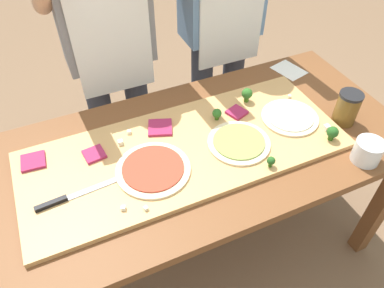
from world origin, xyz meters
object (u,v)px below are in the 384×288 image
Objects in this scene: pizza_whole_white_garlic at (290,117)px; pizza_slice_far_left at (160,127)px; cheese_crumble_e at (123,208)px; pizza_whole_tomato_red at (153,169)px; broccoli_floret_front_left at (217,114)px; sauce_jar at (347,108)px; cheese_crumble_b at (289,96)px; prep_table at (194,164)px; cook_left at (108,41)px; cook_right at (222,17)px; broccoli_floret_back_left at (247,94)px; pizza_whole_pesto_green at (239,142)px; pizza_slice_center at (33,161)px; cheese_crumble_d at (146,208)px; chefs_knife at (67,198)px; cheese_crumble_f at (120,142)px; pizza_slice_far_right at (94,154)px; recipe_note at (289,70)px; cheese_crumble_c at (327,127)px; flour_cup at (367,152)px; broccoli_floret_back_right at (333,133)px; pizza_slice_near_left at (237,112)px; cheese_crumble_a at (129,132)px; broccoli_floret_front_right at (271,161)px.

pizza_slice_far_left is at bearing 162.57° from pizza_whole_white_garlic.
pizza_whole_tomato_red is at bearing 39.36° from cheese_crumble_e.
sauce_jar is at bearing -23.05° from broccoli_floret_front_left.
sauce_jar is (0.50, -0.21, 0.02)m from broccoli_floret_front_left.
pizza_whole_white_garlic is at bearing -124.29° from cheese_crumble_b.
cheese_crumble_b is 0.25m from sauce_jar.
sauce_jar is (0.65, -0.12, 0.17)m from prep_table.
cook_right is (0.58, 0.00, 0.00)m from cook_left.
broccoli_floret_back_left is (-0.11, 0.18, 0.03)m from pizza_whole_white_garlic.
broccoli_floret_back_left is at bearing 121.66° from pizza_whole_white_garlic.
pizza_slice_center is at bearing 163.16° from pizza_whole_pesto_green.
pizza_whole_pesto_green is 0.47m from cheese_crumble_d.
chefs_knife is at bearing -172.51° from prep_table.
cheese_crumble_f is (-0.59, -0.03, -0.03)m from broccoli_floret_back_left.
pizza_whole_tomato_red is at bearing -117.09° from pizza_slice_far_left.
pizza_whole_pesto_green reaches higher than pizza_slice_far_right.
recipe_note is 0.90m from cook_left.
cheese_crumble_f reaches higher than cheese_crumble_d.
cook_left reaches higher than pizza_slice_center.
recipe_note is at bearing 24.58° from prep_table.
pizza_slice_far_right is 1.49× the size of broccoli_floret_front_left.
pizza_whole_white_garlic is 0.82m from pizza_slice_far_right.
cheese_crumble_e is at bearing -177.23° from cheese_crumble_c.
pizza_slice_far_right is 4.10× the size of cheese_crumble_f.
broccoli_floret_back_right is at bearing 116.78° from flour_cup.
cheese_crumble_b is at bearing -1.72° from cheese_crumble_f.
pizza_whole_pesto_green is 0.36m from pizza_whole_tomato_red.
pizza_slice_center is 0.05× the size of cook_right.
pizza_slice_center is 0.43m from cheese_crumble_e.
broccoli_floret_back_left is at bearing 25.05° from prep_table.
cheese_crumble_f is 0.96m from recipe_note.
cheese_crumble_b is at bearing -0.48° from broccoli_floret_front_left.
recipe_note is at bearing 11.34° from cheese_crumble_f.
pizza_whole_tomato_red is 0.47m from pizza_slice_near_left.
cheese_crumble_a is (-0.13, 0.02, 0.00)m from pizza_slice_far_left.
flour_cup is (0.58, -0.33, 0.14)m from prep_table.
broccoli_floret_front_right is at bearing -175.40° from broccoli_floret_back_right.
cheese_crumble_d is 0.90× the size of cheese_crumble_e.
cheese_crumble_a is 0.10× the size of sauce_jar.
pizza_whole_pesto_green is 0.39m from cheese_crumble_b.
pizza_slice_far_right is 1.07m from recipe_note.
broccoli_floret_back_left reaches higher than broccoli_floret_front_right.
cheese_crumble_d is 0.85m from cook_left.
cheese_crumble_d is at bearing -117.44° from pizza_slice_far_left.
cheese_crumble_d reaches higher than recipe_note.
sauce_jar reaches higher than pizza_slice_near_left.
pizza_whole_white_garlic is 0.21m from broccoli_floret_back_left.
flour_cup is at bearing -51.65° from cook_left.
cheese_crumble_b is at bearing -0.36° from pizza_slice_far_right.
sauce_jar is 0.76m from cook_right.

